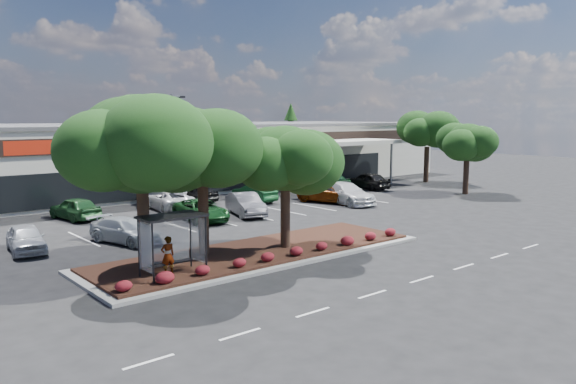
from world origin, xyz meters
TOP-DOWN VIEW (x-y plane):
  - ground at (0.00, 0.00)m, footprint 160.00×160.00m
  - retail_store at (0.06, 33.91)m, footprint 80.40×25.20m
  - landscape_island at (-2.00, 4.00)m, footprint 18.00×6.00m
  - lane_markings at (-0.14, 10.42)m, footprint 33.12×20.06m
  - shrub_row at (-2.00, 1.90)m, footprint 17.00×0.80m
  - bus_shelter at (-7.50, 2.95)m, footprint 2.75×1.55m
  - island_tree_west at (-8.00, 4.50)m, footprint 7.20×7.20m
  - island_tree_mid at (-4.50, 5.20)m, footprint 6.60×6.60m
  - island_tree_east at (-0.50, 3.70)m, footprint 5.80×5.80m
  - tree_east_near at (26.00, 10.00)m, footprint 5.60×5.60m
  - tree_east_far at (31.00, 18.00)m, footprint 6.40×6.40m
  - conifer_north_east at (34.00, 44.00)m, footprint 3.96×3.96m
  - person_waiting at (-7.68, 2.94)m, footprint 0.63×0.43m
  - light_pole at (3.69, 23.05)m, footprint 1.43×0.52m
  - car_1 at (-10.89, 12.32)m, footprint 2.21×4.33m
  - car_2 at (-6.00, 11.05)m, footprint 3.20×5.07m
  - car_3 at (0.70, 14.06)m, footprint 2.96×5.39m
  - car_5 at (4.20, 13.77)m, footprint 3.08×5.12m
  - car_6 at (13.20, 14.26)m, footprint 4.30×6.14m
  - car_7 at (13.52, 12.98)m, footprint 2.92×6.00m
  - car_8 at (16.70, 15.93)m, footprint 2.54×4.21m
  - car_11 at (-5.67, 19.96)m, footprint 2.52×4.78m
  - car_12 at (2.01, 22.33)m, footprint 1.83×5.21m
  - car_13 at (1.17, 19.41)m, footprint 3.17×5.74m
  - car_14 at (5.00, 21.65)m, footprint 1.84×4.26m
  - car_15 at (8.53, 18.59)m, footprint 1.67×4.47m
  - car_16 at (18.85, 20.48)m, footprint 2.43×5.14m
  - car_17 at (21.71, 18.03)m, footprint 2.07×4.88m

SIDE VIEW (x-z plane):
  - ground at x=0.00m, z-range 0.00..0.00m
  - lane_markings at x=-0.14m, z-range 0.00..0.01m
  - landscape_island at x=-2.00m, z-range -0.01..0.25m
  - shrub_row at x=-2.00m, z-range 0.26..0.76m
  - car_8 at x=16.70m, z-range 0.00..1.34m
  - car_2 at x=-6.00m, z-range 0.00..1.37m
  - car_1 at x=-10.89m, z-range 0.00..1.41m
  - car_3 at x=0.70m, z-range 0.00..1.43m
  - car_14 at x=5.00m, z-range 0.00..1.43m
  - car_15 at x=8.53m, z-range 0.00..1.46m
  - car_13 at x=1.17m, z-range 0.00..1.52m
  - car_11 at x=-5.67m, z-range 0.00..1.55m
  - car_6 at x=13.20m, z-range 0.00..1.56m
  - car_5 at x=4.20m, z-range 0.00..1.59m
  - car_17 at x=21.71m, z-range 0.00..1.64m
  - car_7 at x=13.52m, z-range 0.00..1.68m
  - car_16 at x=18.85m, z-range 0.00..1.70m
  - car_12 at x=2.01m, z-range 0.00..1.71m
  - person_waiting at x=-7.68m, z-range 0.26..1.94m
  - bus_shelter at x=-7.50m, z-range 1.01..3.60m
  - retail_store at x=0.06m, z-range 0.03..6.28m
  - tree_east_near at x=26.00m, z-range 0.00..6.51m
  - island_tree_east at x=-0.50m, z-range 0.26..6.76m
  - tree_east_far at x=31.00m, z-range 0.00..7.62m
  - light_pole at x=3.69m, z-range -0.53..8.27m
  - island_tree_mid at x=-4.50m, z-range 0.26..7.58m
  - island_tree_west at x=-8.00m, z-range 0.26..8.15m
  - conifer_north_east at x=34.00m, z-range 0.00..9.00m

